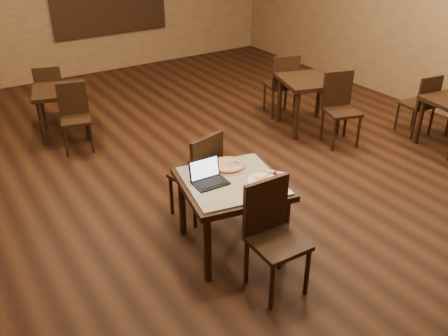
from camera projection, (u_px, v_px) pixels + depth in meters
ground at (228, 172)px, 6.06m from camera, size 10.00×10.00×0.00m
wall_right at (445, 17)px, 7.25m from camera, size 0.02×10.00×3.00m
tiled_table at (232, 190)px, 4.42m from camera, size 1.09×1.09×0.76m
chair_main_near at (272, 230)px, 4.01m from camera, size 0.45×0.45×1.01m
chair_main_far at (200, 172)px, 4.93m from camera, size 0.52×0.52×0.99m
laptop at (208, 176)px, 4.32m from camera, size 0.31×0.25×0.21m
plate at (263, 181)px, 4.34m from camera, size 0.29×0.29×0.02m
pizza_slice at (263, 180)px, 4.33m from camera, size 0.23×0.23×0.02m
pizza_pan at (228, 166)px, 4.60m from camera, size 0.39×0.39×0.01m
pizza_whole at (228, 165)px, 4.59m from camera, size 0.32×0.32×0.02m
spatula at (231, 164)px, 4.58m from camera, size 0.19×0.26×0.01m
napkin_roll at (275, 173)px, 4.45m from camera, size 0.14×0.17×0.04m
other_table_a at (310, 87)px, 6.98m from camera, size 1.04×1.04×0.78m
other_table_a_chair_near at (340, 104)px, 6.59m from camera, size 0.55×0.55×1.01m
other_table_a_chair_far at (283, 82)px, 7.44m from camera, size 0.55×0.55×1.01m
other_table_b at (61, 97)px, 6.81m from camera, size 0.92×0.92×0.71m
other_table_b_chair_near at (75, 113)px, 6.46m from camera, size 0.48×0.48×0.91m
other_table_b_chair_far at (50, 91)px, 7.22m from camera, size 0.48×0.48×0.91m
other_table_c_chair_far at (422, 102)px, 6.83m from camera, size 0.45×0.45×0.92m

